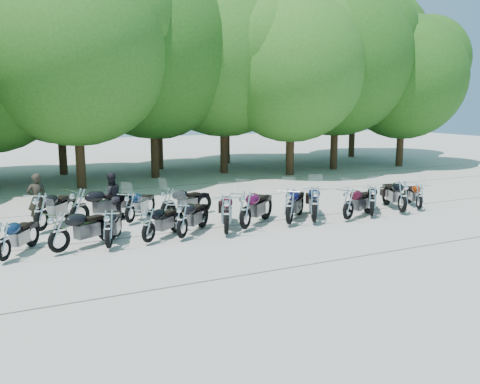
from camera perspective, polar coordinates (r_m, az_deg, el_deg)
name	(u,v)px	position (r m, az deg, el deg)	size (l,w,h in m)	color
ground	(261,235)	(15.48, 2.42, -4.89)	(90.00, 90.00, 0.00)	#AAA699
tree_3	(74,49)	(24.78, -18.11, 14.98)	(8.70, 8.70, 10.67)	#3A2614
tree_4	(152,50)	(27.47, -9.87, 15.45)	(9.13, 9.13, 11.20)	#3A2614
tree_5	(223,55)	(28.97, -1.88, 15.17)	(9.04, 9.04, 11.10)	#3A2614
tree_6	(292,68)	(28.16, 5.81, 13.73)	(8.00, 8.00, 9.82)	#3A2614
tree_7	(337,60)	(31.02, 10.82, 14.33)	(8.79, 8.79, 10.79)	#3A2614
tree_8	(404,78)	(33.48, 17.91, 12.13)	(7.53, 7.53, 9.25)	#3A2614
tree_11	(58,74)	(29.83, -19.78, 12.38)	(7.56, 7.56, 9.28)	#3A2614
tree_12	(157,72)	(30.99, -9.28, 13.15)	(7.88, 7.88, 9.67)	#3A2614
tree_13	(226,70)	(33.66, -1.57, 13.55)	(8.31, 8.31, 10.20)	#3A2614
tree_14	(290,74)	(34.28, 5.67, 13.09)	(8.02, 8.02, 9.84)	#3A2614
tree_15	(355,59)	(38.49, 12.77, 14.35)	(9.67, 9.67, 11.86)	#3A2614
motorcycle_0	(3,240)	(14.02, -25.07, -4.95)	(0.63, 2.08, 1.18)	#0E213F
motorcycle_1	(59,231)	(14.19, -19.71, -4.15)	(0.70, 2.31, 1.30)	black
motorcycle_2	(108,228)	(14.22, -14.55, -3.93)	(0.68, 2.23, 1.26)	black
motorcycle_3	(148,224)	(14.58, -10.25, -3.58)	(0.64, 2.10, 1.19)	black
motorcycle_4	(182,219)	(14.87, -6.52, -3.04)	(0.69, 2.26, 1.28)	black
motorcycle_5	(226,213)	(15.17, -1.55, -2.41)	(0.77, 2.53, 1.43)	#360714
motorcycle_6	(245,209)	(15.78, 0.61, -1.93)	(0.77, 2.52, 1.42)	#400829
motorcycle_7	(290,205)	(16.49, 5.60, -1.51)	(0.75, 2.47, 1.40)	black
motorcycle_8	(315,203)	(16.84, 8.38, -1.26)	(0.77, 2.53, 1.43)	#0D163C
motorcycle_9	(349,203)	(17.48, 12.09, -1.22)	(0.69, 2.26, 1.28)	#330713
motorcycle_10	(372,200)	(18.22, 14.64, -0.88)	(0.68, 2.25, 1.27)	black
motorcycle_11	(403,196)	(19.09, 17.81, -0.38)	(0.74, 2.44, 1.38)	black
motorcycle_12	(420,196)	(19.93, 19.51, -0.40)	(0.62, 2.02, 1.14)	#8B2405
motorcycle_13	(41,211)	(16.73, -21.48, -1.97)	(0.76, 2.50, 1.41)	black
motorcycle_14	(79,206)	(17.01, -17.62, -1.50)	(0.78, 2.55, 1.44)	black
motorcycle_15	(130,207)	(17.06, -12.27, -1.61)	(0.66, 2.16, 1.22)	#0C1C36
motorcycle_16	(168,203)	(17.35, -8.10, -1.19)	(0.69, 2.25, 1.27)	black
rider_0	(37,199)	(17.81, -21.81, -0.77)	(0.63, 0.41, 1.73)	black
rider_1	(111,197)	(17.78, -14.29, -0.51)	(0.80, 0.63, 1.65)	black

